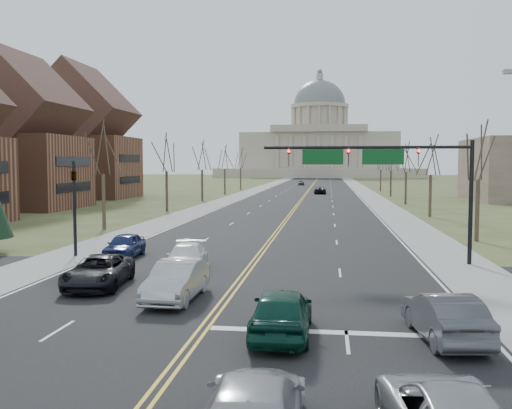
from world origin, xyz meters
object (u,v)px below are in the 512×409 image
(signal_left, at_px, (74,198))
(car_sb_outer_second, at_px, (124,245))
(car_sb_outer_lead, at_px, (99,271))
(signal_mast, at_px, (382,165))
(car_sb_inner_second, at_px, (186,258))
(car_far_sb, at_px, (301,183))
(car_nb_inner_lead, at_px, (282,312))
(car_sb_inner_lead, at_px, (176,281))
(car_far_nb, at_px, (320,190))
(car_nb_outer_lead, at_px, (445,316))

(signal_left, xyz_separation_m, car_sb_outer_second, (3.28, -0.15, -2.95))
(car_sb_outer_lead, relative_size, car_sb_outer_second, 1.20)
(signal_mast, xyz_separation_m, car_sb_inner_second, (-10.73, -4.05, -5.02))
(signal_mast, bearing_deg, car_sb_outer_second, -179.45)
(signal_left, xyz_separation_m, car_far_sb, (8.40, 124.04, -2.99))
(signal_left, height_order, car_sb_outer_lead, signal_left)
(car_nb_inner_lead, height_order, car_sb_inner_second, car_nb_inner_lead)
(car_nb_inner_lead, height_order, car_sb_inner_lead, car_nb_inner_lead)
(car_far_sb, bearing_deg, car_sb_outer_lead, -94.87)
(car_sb_outer_second, bearing_deg, car_sb_outer_lead, -80.10)
(car_nb_inner_lead, relative_size, car_sb_inner_lead, 0.98)
(car_sb_outer_lead, bearing_deg, car_nb_inner_lead, -42.01)
(car_far_sb, bearing_deg, car_nb_inner_lead, -91.00)
(signal_left, relative_size, car_far_nb, 1.21)
(signal_left, relative_size, car_nb_outer_lead, 1.24)
(car_nb_outer_lead, relative_size, car_sb_outer_second, 1.09)
(car_far_nb, height_order, car_far_sb, car_far_sb)
(signal_left, height_order, car_sb_inner_second, signal_left)
(signal_mast, distance_m, car_sb_outer_lead, 17.02)
(car_sb_inner_second, relative_size, car_far_nb, 1.02)
(signal_left, height_order, car_sb_inner_lead, signal_left)
(car_nb_outer_lead, xyz_separation_m, car_far_nb, (-5.45, 93.42, -0.11))
(car_nb_inner_lead, height_order, car_sb_outer_lead, car_nb_inner_lead)
(car_nb_outer_lead, xyz_separation_m, car_sb_outer_second, (-16.41, 14.72, -0.04))
(signal_left, bearing_deg, car_sb_outer_second, -2.63)
(signal_left, bearing_deg, car_sb_outer_lead, -59.14)
(signal_mast, xyz_separation_m, car_far_nb, (-4.70, 78.55, -5.06))
(signal_left, distance_m, car_far_sb, 124.36)
(car_sb_outer_lead, bearing_deg, car_far_sb, 82.43)
(car_nb_outer_lead, relative_size, car_sb_inner_lead, 0.96)
(car_nb_inner_lead, xyz_separation_m, car_far_nb, (-0.07, 93.73, -0.15))
(car_sb_inner_lead, xyz_separation_m, car_sb_outer_lead, (-4.34, 2.07, -0.09))
(car_sb_inner_lead, distance_m, car_sb_inner_second, 6.63)
(car_nb_inner_lead, bearing_deg, car_far_nb, -90.07)
(signal_left, xyz_separation_m, car_nb_outer_lead, (19.70, -14.87, -2.91))
(signal_mast, height_order, signal_left, signal_mast)
(car_nb_inner_lead, bearing_deg, car_far_sb, -87.68)
(signal_left, xyz_separation_m, car_sb_inner_second, (8.22, -4.05, -2.97))
(car_sb_inner_lead, height_order, car_sb_inner_second, car_sb_inner_lead)
(car_sb_inner_lead, xyz_separation_m, car_sb_outer_second, (-6.14, 10.42, -0.07))
(signal_left, height_order, car_far_sb, signal_left)
(car_sb_inner_second, relative_size, car_far_sb, 1.20)
(car_sb_outer_second, relative_size, car_far_sb, 1.06)
(car_sb_inner_lead, xyz_separation_m, car_far_nb, (4.82, 89.12, -0.14))
(car_sb_outer_second, bearing_deg, car_sb_inner_second, -40.57)
(signal_mast, height_order, car_far_sb, signal_mast)
(car_nb_inner_lead, distance_m, car_sb_outer_second, 18.64)
(car_sb_outer_lead, height_order, car_far_sb, car_sb_outer_lead)
(signal_left, bearing_deg, car_nb_outer_lead, -37.05)
(car_sb_inner_lead, relative_size, car_sb_outer_second, 1.13)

